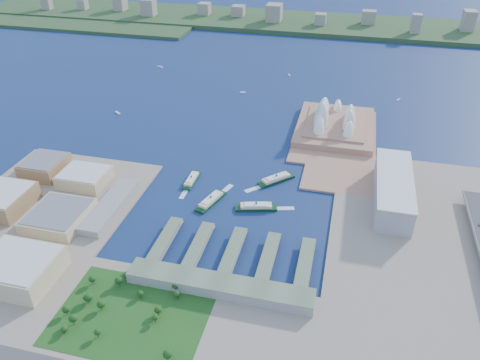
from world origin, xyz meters
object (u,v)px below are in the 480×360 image
(opera_house, at_px, (337,114))
(toaster_building, at_px, (393,189))
(ferry_d, at_px, (256,205))
(car_c, at_px, (480,225))
(ferry_b, at_px, (276,178))
(ferry_c, at_px, (211,199))
(ferry_a, at_px, (192,179))

(opera_house, bearing_deg, toaster_building, -65.77)
(ferry_d, relative_size, car_c, 12.25)
(ferry_b, height_order, car_c, car_c)
(opera_house, height_order, car_c, opera_house)
(toaster_building, distance_m, ferry_c, 244.75)
(ferry_a, relative_size, ferry_c, 0.87)
(toaster_building, bearing_deg, ferry_b, 174.76)
(ferry_a, bearing_deg, toaster_building, 3.43)
(opera_house, height_order, toaster_building, opera_house)
(ferry_c, bearing_deg, toaster_building, -147.99)
(toaster_building, height_order, ferry_d, toaster_building)
(ferry_c, height_order, ferry_d, ferry_c)
(opera_house, distance_m, car_c, 313.54)
(ferry_d, bearing_deg, ferry_b, -25.80)
(opera_house, height_order, ferry_a, opera_house)
(toaster_building, bearing_deg, ferry_a, -176.76)
(ferry_d, bearing_deg, car_c, -102.92)
(ferry_a, relative_size, ferry_d, 0.89)
(ferry_a, height_order, ferry_c, ferry_c)
(ferry_b, bearing_deg, toaster_building, 39.18)
(ferry_a, height_order, ferry_d, ferry_d)
(ferry_c, distance_m, car_c, 338.16)
(ferry_a, bearing_deg, opera_house, 48.90)
(toaster_building, relative_size, ferry_a, 3.15)
(toaster_building, distance_m, ferry_a, 280.46)
(ferry_a, bearing_deg, ferry_c, -45.74)
(opera_house, bearing_deg, ferry_c, -119.45)
(opera_house, relative_size, ferry_b, 3.13)
(opera_house, bearing_deg, ferry_a, -131.29)
(toaster_building, height_order, ferry_c, toaster_building)
(ferry_a, bearing_deg, ferry_b, 14.58)
(ferry_c, relative_size, ferry_d, 1.02)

